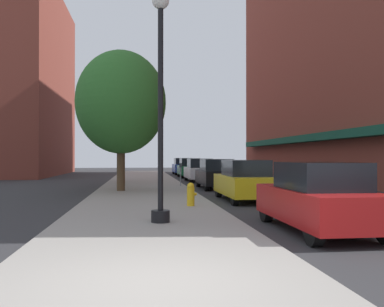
{
  "coord_description": "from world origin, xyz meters",
  "views": [
    {
      "loc": [
        -0.22,
        -5.63,
        1.79
      ],
      "look_at": [
        2.96,
        20.13,
        1.99
      ],
      "focal_mm": 39.36,
      "sensor_mm": 36.0,
      "label": 1
    }
  ],
  "objects_px": {
    "car_red": "(318,198)",
    "car_black": "(216,174)",
    "car_yellow": "(245,181)",
    "car_white": "(199,170)",
    "parking_meter_near": "(181,172)",
    "tree_mid": "(121,104)",
    "lamppost": "(161,102)",
    "car_green": "(190,168)",
    "fire_hydrant": "(191,194)",
    "car_blue": "(182,166)",
    "tree_near": "(121,102)"
  },
  "relations": [
    {
      "from": "fire_hydrant",
      "to": "car_white",
      "type": "height_order",
      "value": "car_white"
    },
    {
      "from": "car_black",
      "to": "car_white",
      "type": "xyz_separation_m",
      "value": [
        0.0,
        6.7,
        0.0
      ]
    },
    {
      "from": "lamppost",
      "to": "car_red",
      "type": "height_order",
      "value": "lamppost"
    },
    {
      "from": "lamppost",
      "to": "tree_mid",
      "type": "height_order",
      "value": "tree_mid"
    },
    {
      "from": "tree_near",
      "to": "car_red",
      "type": "distance_m",
      "value": 13.01
    },
    {
      "from": "tree_mid",
      "to": "car_red",
      "type": "xyz_separation_m",
      "value": [
        5.48,
        -18.01,
        -4.42
      ]
    },
    {
      "from": "tree_near",
      "to": "car_blue",
      "type": "distance_m",
      "value": 22.03
    },
    {
      "from": "tree_mid",
      "to": "car_green",
      "type": "xyz_separation_m",
      "value": [
        5.48,
        8.32,
        -4.42
      ]
    },
    {
      "from": "car_yellow",
      "to": "car_green",
      "type": "bearing_deg",
      "value": 88.15
    },
    {
      "from": "tree_near",
      "to": "car_red",
      "type": "bearing_deg",
      "value": -65.56
    },
    {
      "from": "fire_hydrant",
      "to": "car_red",
      "type": "bearing_deg",
      "value": -61.28
    },
    {
      "from": "parking_meter_near",
      "to": "tree_near",
      "type": "xyz_separation_m",
      "value": [
        -3.21,
        -2.73,
        3.52
      ]
    },
    {
      "from": "car_red",
      "to": "car_yellow",
      "type": "relative_size",
      "value": 1.0
    },
    {
      "from": "fire_hydrant",
      "to": "tree_near",
      "type": "bearing_deg",
      "value": 111.36
    },
    {
      "from": "car_red",
      "to": "car_black",
      "type": "bearing_deg",
      "value": 90.46
    },
    {
      "from": "car_red",
      "to": "car_blue",
      "type": "height_order",
      "value": "same"
    },
    {
      "from": "car_green",
      "to": "parking_meter_near",
      "type": "bearing_deg",
      "value": -96.78
    },
    {
      "from": "car_black",
      "to": "car_green",
      "type": "xyz_separation_m",
      "value": [
        0.0,
        12.72,
        0.0
      ]
    },
    {
      "from": "car_yellow",
      "to": "parking_meter_near",
      "type": "bearing_deg",
      "value": 103.69
    },
    {
      "from": "car_red",
      "to": "car_green",
      "type": "bearing_deg",
      "value": 90.46
    },
    {
      "from": "lamppost",
      "to": "car_white",
      "type": "bearing_deg",
      "value": 79.04
    },
    {
      "from": "car_red",
      "to": "car_blue",
      "type": "distance_m",
      "value": 32.46
    },
    {
      "from": "car_white",
      "to": "parking_meter_near",
      "type": "bearing_deg",
      "value": -105.25
    },
    {
      "from": "parking_meter_near",
      "to": "car_black",
      "type": "distance_m",
      "value": 2.01
    },
    {
      "from": "parking_meter_near",
      "to": "car_yellow",
      "type": "xyz_separation_m",
      "value": [
        1.95,
        -7.01,
        -0.14
      ]
    },
    {
      "from": "fire_hydrant",
      "to": "tree_near",
      "type": "xyz_separation_m",
      "value": [
        -2.65,
        6.77,
        3.95
      ]
    },
    {
      "from": "tree_mid",
      "to": "car_yellow",
      "type": "xyz_separation_m",
      "value": [
        5.48,
        -10.93,
        -4.42
      ]
    },
    {
      "from": "lamppost",
      "to": "parking_meter_near",
      "type": "relative_size",
      "value": 4.5
    },
    {
      "from": "tree_mid",
      "to": "car_green",
      "type": "distance_m",
      "value": 10.9
    },
    {
      "from": "lamppost",
      "to": "car_green",
      "type": "bearing_deg",
      "value": 81.62
    },
    {
      "from": "car_yellow",
      "to": "car_black",
      "type": "distance_m",
      "value": 6.54
    },
    {
      "from": "car_green",
      "to": "car_blue",
      "type": "relative_size",
      "value": 1.0
    },
    {
      "from": "fire_hydrant",
      "to": "car_black",
      "type": "relative_size",
      "value": 0.18
    },
    {
      "from": "car_blue",
      "to": "car_black",
      "type": "bearing_deg",
      "value": -88.7
    },
    {
      "from": "tree_mid",
      "to": "car_white",
      "type": "relative_size",
      "value": 1.79
    },
    {
      "from": "lamppost",
      "to": "fire_hydrant",
      "type": "xyz_separation_m",
      "value": [
        1.19,
        3.41,
        -2.68
      ]
    },
    {
      "from": "car_green",
      "to": "tree_near",
      "type": "bearing_deg",
      "value": -106.76
    },
    {
      "from": "parking_meter_near",
      "to": "car_red",
      "type": "distance_m",
      "value": 14.22
    },
    {
      "from": "car_white",
      "to": "car_green",
      "type": "xyz_separation_m",
      "value": [
        0.0,
        6.01,
        0.0
      ]
    },
    {
      "from": "car_white",
      "to": "tree_mid",
      "type": "bearing_deg",
      "value": -155.0
    },
    {
      "from": "fire_hydrant",
      "to": "car_yellow",
      "type": "distance_m",
      "value": 3.55
    },
    {
      "from": "parking_meter_near",
      "to": "car_yellow",
      "type": "distance_m",
      "value": 7.28
    },
    {
      "from": "lamppost",
      "to": "tree_mid",
      "type": "relative_size",
      "value": 0.77
    },
    {
      "from": "parking_meter_near",
      "to": "car_blue",
      "type": "bearing_deg",
      "value": 83.94
    },
    {
      "from": "car_red",
      "to": "car_black",
      "type": "height_order",
      "value": "same"
    },
    {
      "from": "parking_meter_near",
      "to": "car_red",
      "type": "xyz_separation_m",
      "value": [
        1.95,
        -14.09,
        -0.14
      ]
    },
    {
      "from": "lamppost",
      "to": "tree_near",
      "type": "xyz_separation_m",
      "value": [
        -1.46,
        10.19,
        1.27
      ]
    },
    {
      "from": "car_red",
      "to": "car_yellow",
      "type": "xyz_separation_m",
      "value": [
        0.0,
        7.07,
        0.0
      ]
    },
    {
      "from": "tree_mid",
      "to": "parking_meter_near",
      "type": "bearing_deg",
      "value": -48.02
    },
    {
      "from": "parking_meter_near",
      "to": "car_yellow",
      "type": "relative_size",
      "value": 0.3
    }
  ]
}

